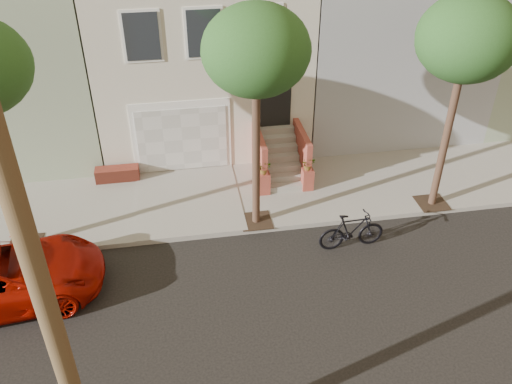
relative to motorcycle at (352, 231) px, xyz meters
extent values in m
plane|color=black|center=(-3.43, -2.48, -0.56)|extent=(90.00, 90.00, 0.00)
cube|color=gray|center=(-3.43, 2.87, -0.49)|extent=(40.00, 3.70, 0.15)
cube|color=#BAB49F|center=(-3.43, 8.72, 3.09)|extent=(7.00, 8.00, 7.00)
cube|color=gray|center=(-10.23, 8.72, 3.09)|extent=(6.50, 8.00, 7.00)
cube|color=#989CA1|center=(3.37, 8.72, 3.09)|extent=(6.50, 8.00, 7.00)
cube|color=silver|center=(-4.33, 4.74, 0.84)|extent=(3.20, 0.12, 2.50)
cube|color=beige|center=(-4.33, 4.68, 0.74)|extent=(2.90, 0.06, 2.20)
cube|color=gray|center=(-4.33, 2.87, -0.40)|extent=(3.20, 3.70, 0.02)
cube|color=brown|center=(-6.53, 4.42, -0.19)|extent=(1.40, 0.45, 0.44)
cube|color=black|center=(-1.23, 4.69, 1.99)|extent=(1.00, 0.06, 2.00)
cube|color=#3F4751|center=(-5.23, 4.69, 4.19)|extent=(1.00, 0.06, 1.40)
cube|color=silver|center=(-5.23, 4.71, 4.19)|extent=(1.15, 0.05, 1.55)
cube|color=#3F4751|center=(-3.43, 4.69, 4.19)|extent=(1.00, 0.06, 1.40)
cube|color=silver|center=(-3.43, 4.71, 4.19)|extent=(1.15, 0.05, 1.55)
cube|color=#3F4751|center=(-1.63, 4.69, 4.19)|extent=(1.00, 0.06, 1.40)
cube|color=silver|center=(-1.63, 4.71, 4.19)|extent=(1.15, 0.05, 1.55)
cube|color=gray|center=(-1.23, 2.90, -0.31)|extent=(1.20, 0.28, 0.20)
cube|color=gray|center=(-1.23, 3.18, -0.11)|extent=(1.20, 0.28, 0.20)
cube|color=gray|center=(-1.23, 3.46, 0.09)|extent=(1.20, 0.28, 0.20)
cube|color=gray|center=(-1.23, 3.74, 0.29)|extent=(1.20, 0.28, 0.20)
cube|color=gray|center=(-1.23, 4.02, 0.49)|extent=(1.20, 0.28, 0.20)
cube|color=gray|center=(-1.23, 4.30, 0.69)|extent=(1.20, 0.28, 0.20)
cube|color=gray|center=(-1.23, 4.58, 0.89)|extent=(1.20, 0.28, 0.20)
cube|color=brown|center=(-1.93, 3.74, 0.39)|extent=(0.18, 1.96, 1.60)
cube|color=brown|center=(-0.53, 3.74, 0.39)|extent=(0.18, 1.96, 1.60)
cube|color=brown|center=(-1.93, 2.86, -0.06)|extent=(0.35, 0.35, 0.70)
imported|color=#204619|center=(-1.93, 2.86, 0.51)|extent=(0.40, 0.35, 0.45)
cube|color=brown|center=(-0.53, 2.86, -0.06)|extent=(0.35, 0.35, 0.70)
imported|color=#204619|center=(-0.53, 2.86, 0.51)|extent=(0.41, 0.35, 0.45)
cube|color=#2D2116|center=(-8.93, 1.42, -0.41)|extent=(0.90, 0.90, 0.02)
cylinder|color=#362418|center=(-8.93, 1.42, 1.69)|extent=(0.22, 0.22, 4.20)
cube|color=#2D2116|center=(-2.43, 1.42, -0.41)|extent=(0.90, 0.90, 0.02)
cylinder|color=#362418|center=(-2.43, 1.42, 1.69)|extent=(0.22, 0.22, 4.20)
ellipsoid|color=#204619|center=(-2.43, 1.42, 4.74)|extent=(2.70, 2.57, 2.29)
cube|color=#2D2116|center=(3.07, 1.42, -0.41)|extent=(0.90, 0.90, 0.02)
cylinder|color=#362418|center=(3.07, 1.42, 1.69)|extent=(0.22, 0.22, 4.20)
ellipsoid|color=#204619|center=(3.07, 1.42, 4.74)|extent=(2.70, 2.57, 2.29)
cylinder|color=#483721|center=(-6.43, -5.68, 4.44)|extent=(0.30, 0.30, 10.00)
imported|color=black|center=(0.00, 0.00, 0.00)|extent=(1.89, 0.62, 1.12)
camera|label=1|loc=(-4.56, -11.10, 9.15)|focal=37.85mm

